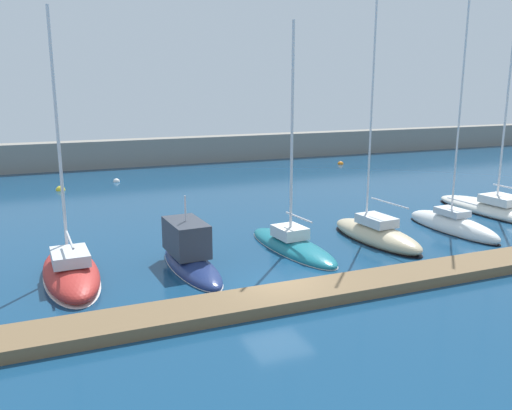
{
  "coord_description": "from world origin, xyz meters",
  "views": [
    {
      "loc": [
        -8.71,
        -18.73,
        8.31
      ],
      "look_at": [
        1.53,
        6.02,
        2.16
      ],
      "focal_mm": 37.53,
      "sensor_mm": 36.0,
      "label": 1
    }
  ],
  "objects_px": {
    "sailboat_ivory_eighth": "(501,210)",
    "sailboat_white_seventh": "(452,226)",
    "mooring_buoy_orange": "(340,164)",
    "sailboat_sand_sixth": "(376,234)",
    "mooring_buoy_yellow": "(61,190)",
    "motorboat_navy_fourth": "(189,255)",
    "sailboat_teal_fifth": "(292,244)",
    "sailboat_red_third": "(71,271)",
    "mooring_buoy_white": "(116,182)"
  },
  "relations": [
    {
      "from": "sailboat_sand_sixth",
      "to": "motorboat_navy_fourth",
      "type": "bearing_deg",
      "value": 86.53
    },
    {
      "from": "sailboat_teal_fifth",
      "to": "motorboat_navy_fourth",
      "type": "bearing_deg",
      "value": 91.69
    },
    {
      "from": "sailboat_teal_fifth",
      "to": "sailboat_ivory_eighth",
      "type": "bearing_deg",
      "value": -90.51
    },
    {
      "from": "sailboat_sand_sixth",
      "to": "mooring_buoy_yellow",
      "type": "xyz_separation_m",
      "value": [
        -14.93,
        21.11,
        -0.39
      ]
    },
    {
      "from": "sailboat_red_third",
      "to": "sailboat_white_seventh",
      "type": "xyz_separation_m",
      "value": [
        20.74,
        -0.14,
        -0.08
      ]
    },
    {
      "from": "motorboat_navy_fourth",
      "to": "mooring_buoy_yellow",
      "type": "distance_m",
      "value": 21.81
    },
    {
      "from": "sailboat_ivory_eighth",
      "to": "sailboat_white_seventh",
      "type": "bearing_deg",
      "value": 103.31
    },
    {
      "from": "sailboat_ivory_eighth",
      "to": "mooring_buoy_orange",
      "type": "bearing_deg",
      "value": -8.95
    },
    {
      "from": "sailboat_teal_fifth",
      "to": "mooring_buoy_yellow",
      "type": "distance_m",
      "value": 22.99
    },
    {
      "from": "sailboat_red_third",
      "to": "sailboat_sand_sixth",
      "type": "xyz_separation_m",
      "value": [
        15.52,
        -0.17,
        0.0
      ]
    },
    {
      "from": "sailboat_red_third",
      "to": "sailboat_white_seventh",
      "type": "bearing_deg",
      "value": -92.25
    },
    {
      "from": "sailboat_white_seventh",
      "to": "mooring_buoy_yellow",
      "type": "height_order",
      "value": "sailboat_white_seventh"
    },
    {
      "from": "sailboat_teal_fifth",
      "to": "sailboat_sand_sixth",
      "type": "bearing_deg",
      "value": -100.97
    },
    {
      "from": "sailboat_sand_sixth",
      "to": "mooring_buoy_white",
      "type": "bearing_deg",
      "value": 19.27
    },
    {
      "from": "sailboat_red_third",
      "to": "mooring_buoy_orange",
      "type": "distance_m",
      "value": 37.36
    },
    {
      "from": "sailboat_sand_sixth",
      "to": "sailboat_ivory_eighth",
      "type": "height_order",
      "value": "sailboat_ivory_eighth"
    },
    {
      "from": "sailboat_sand_sixth",
      "to": "mooring_buoy_yellow",
      "type": "distance_m",
      "value": 25.86
    },
    {
      "from": "motorboat_navy_fourth",
      "to": "mooring_buoy_yellow",
      "type": "xyz_separation_m",
      "value": [
        -4.57,
        21.32,
        -0.6
      ]
    },
    {
      "from": "sailboat_sand_sixth",
      "to": "sailboat_ivory_eighth",
      "type": "distance_m",
      "value": 10.96
    },
    {
      "from": "sailboat_red_third",
      "to": "sailboat_ivory_eighth",
      "type": "relative_size",
      "value": 0.7
    },
    {
      "from": "mooring_buoy_orange",
      "to": "sailboat_ivory_eighth",
      "type": "bearing_deg",
      "value": -94.83
    },
    {
      "from": "sailboat_teal_fifth",
      "to": "mooring_buoy_white",
      "type": "height_order",
      "value": "sailboat_teal_fifth"
    },
    {
      "from": "sailboat_sand_sixth",
      "to": "sailboat_ivory_eighth",
      "type": "relative_size",
      "value": 0.84
    },
    {
      "from": "sailboat_red_third",
      "to": "mooring_buoy_orange",
      "type": "bearing_deg",
      "value": -51.02
    },
    {
      "from": "sailboat_teal_fifth",
      "to": "mooring_buoy_yellow",
      "type": "height_order",
      "value": "sailboat_teal_fifth"
    },
    {
      "from": "motorboat_navy_fourth",
      "to": "sailboat_sand_sixth",
      "type": "height_order",
      "value": "sailboat_sand_sixth"
    },
    {
      "from": "mooring_buoy_yellow",
      "to": "mooring_buoy_orange",
      "type": "bearing_deg",
      "value": 7.2
    },
    {
      "from": "sailboat_red_third",
      "to": "sailboat_ivory_eighth",
      "type": "distance_m",
      "value": 26.38
    },
    {
      "from": "sailboat_red_third",
      "to": "mooring_buoy_yellow",
      "type": "height_order",
      "value": "sailboat_red_third"
    },
    {
      "from": "sailboat_sand_sixth",
      "to": "mooring_buoy_white",
      "type": "relative_size",
      "value": 24.32
    },
    {
      "from": "mooring_buoy_white",
      "to": "mooring_buoy_orange",
      "type": "distance_m",
      "value": 23.08
    },
    {
      "from": "mooring_buoy_yellow",
      "to": "mooring_buoy_white",
      "type": "bearing_deg",
      "value": 24.78
    },
    {
      "from": "mooring_buoy_yellow",
      "to": "mooring_buoy_orange",
      "type": "height_order",
      "value": "mooring_buoy_yellow"
    },
    {
      "from": "sailboat_white_seventh",
      "to": "mooring_buoy_white",
      "type": "height_order",
      "value": "sailboat_white_seventh"
    },
    {
      "from": "sailboat_sand_sixth",
      "to": "mooring_buoy_yellow",
      "type": "height_order",
      "value": "sailboat_sand_sixth"
    },
    {
      "from": "sailboat_red_third",
      "to": "sailboat_sand_sixth",
      "type": "distance_m",
      "value": 15.52
    },
    {
      "from": "mooring_buoy_yellow",
      "to": "sailboat_ivory_eighth",
      "type": "bearing_deg",
      "value": -36.9
    },
    {
      "from": "sailboat_sand_sixth",
      "to": "mooring_buoy_yellow",
      "type": "bearing_deg",
      "value": 30.63
    },
    {
      "from": "sailboat_ivory_eighth",
      "to": "mooring_buoy_yellow",
      "type": "relative_size",
      "value": 22.99
    },
    {
      "from": "sailboat_ivory_eighth",
      "to": "mooring_buoy_white",
      "type": "xyz_separation_m",
      "value": [
        -21.11,
        21.46,
        -0.33
      ]
    },
    {
      "from": "mooring_buoy_white",
      "to": "sailboat_white_seventh",
      "type": "bearing_deg",
      "value": -56.23
    },
    {
      "from": "mooring_buoy_white",
      "to": "mooring_buoy_yellow",
      "type": "relative_size",
      "value": 0.8
    },
    {
      "from": "motorboat_navy_fourth",
      "to": "sailboat_red_third",
      "type": "bearing_deg",
      "value": 82.97
    },
    {
      "from": "mooring_buoy_orange",
      "to": "sailboat_sand_sixth",
      "type": "bearing_deg",
      "value": -117.37
    },
    {
      "from": "sailboat_red_third",
      "to": "sailboat_teal_fifth",
      "type": "xyz_separation_m",
      "value": [
        10.73,
        0.31,
        -0.15
      ]
    },
    {
      "from": "motorboat_navy_fourth",
      "to": "mooring_buoy_yellow",
      "type": "relative_size",
      "value": 8.9
    },
    {
      "from": "motorboat_navy_fourth",
      "to": "sailboat_white_seventh",
      "type": "height_order",
      "value": "sailboat_white_seventh"
    },
    {
      "from": "sailboat_teal_fifth",
      "to": "sailboat_red_third",
      "type": "bearing_deg",
      "value": 86.31
    },
    {
      "from": "motorboat_navy_fourth",
      "to": "mooring_buoy_white",
      "type": "relative_size",
      "value": 11.16
    },
    {
      "from": "mooring_buoy_yellow",
      "to": "sailboat_red_third",
      "type": "bearing_deg",
      "value": -91.62
    }
  ]
}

